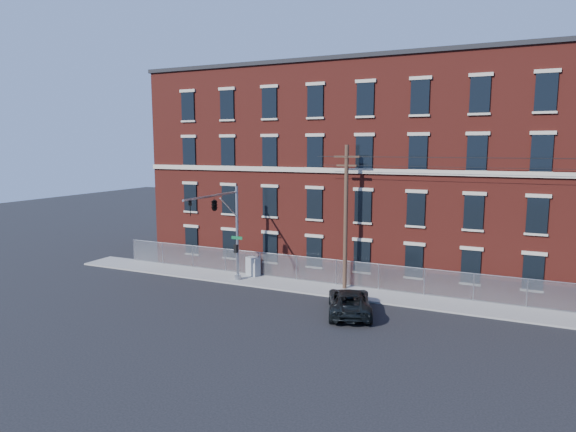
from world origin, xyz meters
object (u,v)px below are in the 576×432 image
(pickup_truck, at_px, (349,301))
(utility_pole_near, at_px, (346,215))
(traffic_signal_mast, at_px, (220,214))
(utility_cabinet, at_px, (253,266))

(pickup_truck, bearing_deg, utility_pole_near, -88.37)
(traffic_signal_mast, xyz_separation_m, utility_pole_near, (8.00, 3.42, -0.05))
(traffic_signal_mast, bearing_deg, utility_cabinet, 82.78)
(pickup_truck, xyz_separation_m, utility_cabinet, (-9.28, 4.99, 0.09))
(pickup_truck, height_order, utility_cabinet, utility_cabinet)
(utility_pole_near, distance_m, utility_cabinet, 8.77)
(utility_pole_near, bearing_deg, pickup_truck, -69.00)
(traffic_signal_mast, relative_size, pickup_truck, 1.31)
(traffic_signal_mast, xyz_separation_m, utility_cabinet, (0.48, 3.82, -4.56))
(utility_pole_near, height_order, pickup_truck, utility_pole_near)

